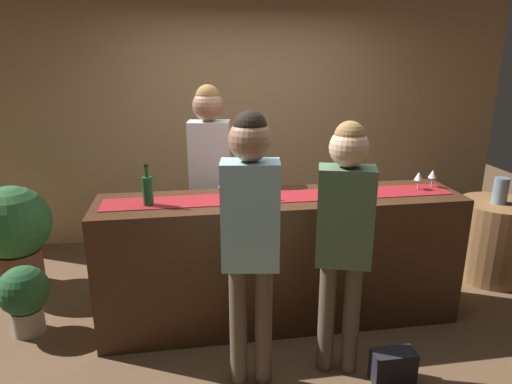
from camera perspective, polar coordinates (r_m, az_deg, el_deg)
ground_plane at (r=3.86m, az=2.96°, el=-15.28°), size 10.00×10.00×0.00m
back_wall at (r=5.17m, az=-1.19°, el=10.26°), size 6.00×0.12×2.90m
bar_counter at (r=3.61m, az=3.09°, el=-8.41°), size 2.75×0.60×1.03m
counter_runner_cloth at (r=3.42m, az=3.22°, el=-0.60°), size 2.62×0.28×0.01m
wine_bottle_green at (r=3.29m, az=-13.34°, el=0.21°), size 0.07×0.07×0.30m
wine_bottle_clear at (r=3.38m, az=-1.61°, el=1.14°), size 0.07×0.07×0.30m
wine_glass_near_customer at (r=3.79m, az=19.62°, el=1.81°), size 0.07×0.07×0.14m
wine_glass_mid_counter at (r=3.90m, az=21.16°, el=2.05°), size 0.07×0.07×0.14m
wine_glass_far_end at (r=3.40m, az=-4.15°, el=1.09°), size 0.07×0.07×0.14m
bartender at (r=3.88m, az=-5.78°, el=3.24°), size 0.37×0.25×1.82m
customer_sipping at (r=2.88m, az=10.95°, el=-4.10°), size 0.38×0.29×1.69m
customer_browsing at (r=2.70m, az=-0.70°, el=-3.93°), size 0.37×0.25×1.76m
round_side_table at (r=4.88m, az=27.49°, el=-5.29°), size 0.68×0.68×0.74m
vase_on_side_table at (r=4.70m, az=28.17°, el=0.15°), size 0.13×0.13×0.24m
potted_plant_tall at (r=4.59m, az=-27.94°, el=-4.27°), size 0.65×0.65×0.95m
potted_plant_small at (r=3.92m, az=-26.90°, el=-11.44°), size 0.37×0.37×0.55m
handbag at (r=3.30m, az=16.69°, el=-20.08°), size 0.28×0.14×0.22m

